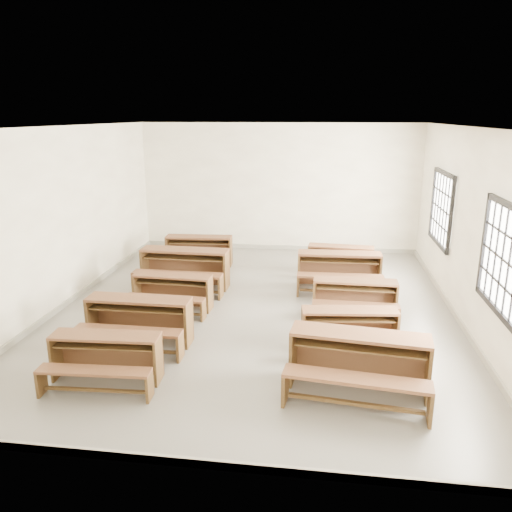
# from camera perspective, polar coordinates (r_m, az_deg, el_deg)

# --- Properties ---
(room) EXTENTS (8.50, 8.50, 3.20)m
(room) POSITION_cam_1_polar(r_m,az_deg,el_deg) (8.48, 0.61, 7.43)
(room) COLOR slate
(room) RESTS_ON ground
(desk_set_0) EXTENTS (1.45, 0.81, 0.64)m
(desk_set_0) POSITION_cam_1_polar(r_m,az_deg,el_deg) (6.91, -16.84, -10.76)
(desk_set_0) COLOR brown
(desk_set_0) RESTS_ON ground
(desk_set_1) EXTENTS (1.59, 0.83, 0.72)m
(desk_set_1) POSITION_cam_1_polar(r_m,az_deg,el_deg) (7.84, -13.29, -6.86)
(desk_set_1) COLOR brown
(desk_set_1) RESTS_ON ground
(desk_set_2) EXTENTS (1.44, 0.79, 0.63)m
(desk_set_2) POSITION_cam_1_polar(r_m,az_deg,el_deg) (9.07, -9.55, -3.80)
(desk_set_2) COLOR brown
(desk_set_2) RESTS_ON ground
(desk_set_3) EXTENTS (1.78, 0.95, 0.79)m
(desk_set_3) POSITION_cam_1_polar(r_m,az_deg,el_deg) (10.12, -8.19, -1.10)
(desk_set_3) COLOR brown
(desk_set_3) RESTS_ON ground
(desk_set_4) EXTENTS (1.56, 0.88, 0.68)m
(desk_set_4) POSITION_cam_1_polar(r_m,az_deg,el_deg) (11.61, -6.57, 0.85)
(desk_set_4) COLOR brown
(desk_set_4) RESTS_ON ground
(desk_set_5) EXTENTS (1.81, 1.08, 0.77)m
(desk_set_5) POSITION_cam_1_polar(r_m,az_deg,el_deg) (6.48, 11.65, -11.44)
(desk_set_5) COLOR brown
(desk_set_5) RESTS_ON ground
(desk_set_6) EXTENTS (1.48, 0.89, 0.63)m
(desk_set_6) POSITION_cam_1_polar(r_m,az_deg,el_deg) (7.55, 10.66, -8.00)
(desk_set_6) COLOR brown
(desk_set_6) RESTS_ON ground
(desk_set_7) EXTENTS (1.44, 0.77, 0.64)m
(desk_set_7) POSITION_cam_1_polar(r_m,az_deg,el_deg) (8.80, 11.22, -4.46)
(desk_set_7) COLOR brown
(desk_set_7) RESTS_ON ground
(desk_set_8) EXTENTS (1.67, 0.90, 0.74)m
(desk_set_8) POSITION_cam_1_polar(r_m,az_deg,el_deg) (10.09, 9.47, -1.38)
(desk_set_8) COLOR brown
(desk_set_8) RESTS_ON ground
(desk_set_9) EXTENTS (1.47, 0.85, 0.64)m
(desk_set_9) POSITION_cam_1_polar(r_m,az_deg,el_deg) (11.02, 9.63, -0.25)
(desk_set_9) COLOR brown
(desk_set_9) RESTS_ON ground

